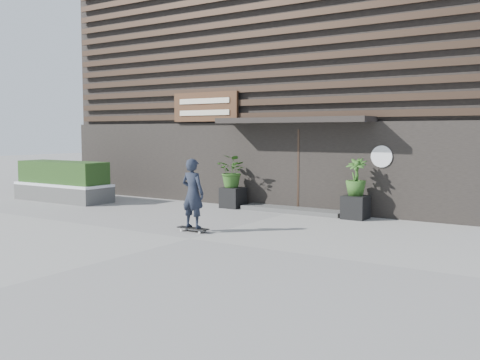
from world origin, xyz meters
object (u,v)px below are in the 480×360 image
Objects in this scene: planter_pot_left at (233,198)px; skateboarder at (193,194)px; raised_bed at (63,193)px; planter_pot_right at (355,207)px.

skateboarder reaches higher than planter_pot_left.
skateboarder reaches higher than raised_bed.
planter_pot_right is (3.80, 0.00, 0.00)m from planter_pot_left.
raised_bed is at bearing 163.21° from skateboarder.
skateboarder is (7.01, -2.11, 0.61)m from raised_bed.
planter_pot_left is at bearing 16.51° from raised_bed.
planter_pot_left is 0.37× the size of skateboarder.
planter_pot_right is 0.37× the size of skateboarder.
planter_pot_left is 5.78m from raised_bed.
planter_pot_right is 0.17× the size of raised_bed.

